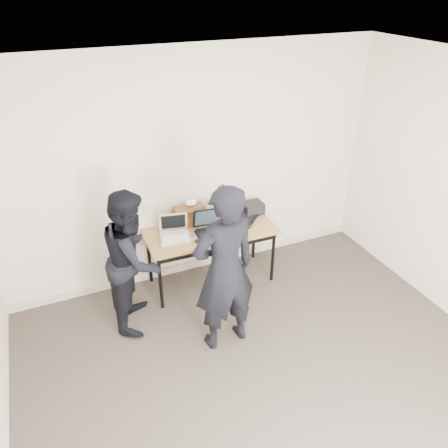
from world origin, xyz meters
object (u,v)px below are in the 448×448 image
desk (211,235)px  person_typist (225,270)px  laptop_center (211,228)px  leather_satchel (189,215)px  equipment_box (253,208)px  person_observer (133,259)px  laptop_beige (175,234)px  laptop_right (239,213)px

desk → person_typist: size_ratio=0.86×
laptop_center → leather_satchel: laptop_center is taller
desk → laptop_center: (-0.02, -0.04, 0.12)m
laptop_center → equipment_box: size_ratio=1.59×
equipment_box → person_observer: person_observer is taller
laptop_beige → person_typist: (0.18, -0.99, 0.11)m
laptop_right → equipment_box: 0.22m
person_typist → person_observer: size_ratio=1.15×
laptop_right → person_observer: bearing=156.9°
laptop_beige → laptop_center: size_ratio=0.97×
person_typist → person_observer: 1.00m
leather_satchel → person_typist: (-0.07, -1.20, 0.03)m
leather_satchel → person_typist: 1.20m
desk → leather_satchel: leather_satchel is taller
desk → person_observer: size_ratio=0.99×
equipment_box → person_observer: (-1.60, -0.47, -0.02)m
desk → equipment_box: bearing=18.5°
laptop_right → desk: bearing=158.7°
laptop_center → laptop_right: size_ratio=0.73×
desk → laptop_right: size_ratio=2.91×
laptop_right → person_typist: (-0.66, -1.11, 0.10)m
desk → person_typist: (-0.25, -0.97, 0.22)m
laptop_beige → leather_satchel: bearing=52.5°
person_typist → person_observer: person_typist is taller
laptop_center → person_typist: 0.96m
laptop_center → person_typist: bearing=-97.9°
laptop_beige → laptop_center: laptop_center is taller
leather_satchel → person_observer: (-0.79, -0.51, -0.08)m
equipment_box → person_typist: bearing=-127.1°
desk → laptop_center: 0.13m
laptop_right → person_observer: size_ratio=0.34×
desk → laptop_center: bearing=-114.7°
laptop_beige → person_typist: person_typist is taller
laptop_center → leather_satchel: bearing=126.6°
leather_satchel → person_observer: bearing=-146.8°
laptop_center → leather_satchel: size_ratio=1.06×
desk → laptop_center: laptop_center is taller
laptop_right → person_typist: 1.30m
desk → laptop_right: 0.46m
leather_satchel → equipment_box: (0.81, -0.04, -0.06)m
laptop_beige → laptop_center: (0.41, -0.06, 0.01)m
laptop_beige → desk: bearing=10.0°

